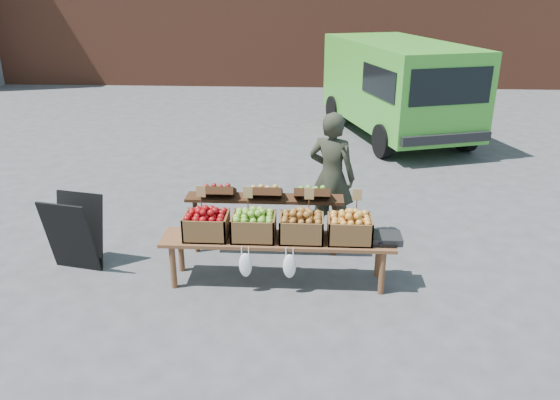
# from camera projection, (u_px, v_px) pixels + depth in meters

# --- Properties ---
(ground) EXTENTS (80.00, 80.00, 0.00)m
(ground) POSITION_uv_depth(u_px,v_px,m) (251.00, 287.00, 6.41)
(ground) COLOR #454548
(delivery_van) EXTENTS (3.49, 5.16, 2.12)m
(delivery_van) POSITION_uv_depth(u_px,v_px,m) (397.00, 90.00, 12.26)
(delivery_van) COLOR green
(delivery_van) RESTS_ON ground
(vendor) EXTENTS (0.76, 0.64, 1.78)m
(vendor) POSITION_uv_depth(u_px,v_px,m) (332.00, 177.00, 7.35)
(vendor) COLOR #272A1F
(vendor) RESTS_ON ground
(chalkboard_sign) EXTENTS (0.69, 0.47, 0.95)m
(chalkboard_sign) POSITION_uv_depth(u_px,v_px,m) (75.00, 233.00, 6.67)
(chalkboard_sign) COLOR black
(chalkboard_sign) RESTS_ON ground
(back_table) EXTENTS (2.10, 0.44, 1.04)m
(back_table) POSITION_uv_depth(u_px,v_px,m) (265.00, 217.00, 7.01)
(back_table) COLOR #341D0F
(back_table) RESTS_ON ground
(display_bench) EXTENTS (2.70, 0.56, 0.57)m
(display_bench) POSITION_uv_depth(u_px,v_px,m) (278.00, 260.00, 6.42)
(display_bench) COLOR brown
(display_bench) RESTS_ON ground
(crate_golden_apples) EXTENTS (0.50, 0.40, 0.28)m
(crate_golden_apples) POSITION_uv_depth(u_px,v_px,m) (206.00, 226.00, 6.31)
(crate_golden_apples) COLOR maroon
(crate_golden_apples) RESTS_ON display_bench
(crate_russet_pears) EXTENTS (0.50, 0.40, 0.28)m
(crate_russet_pears) POSITION_uv_depth(u_px,v_px,m) (254.00, 227.00, 6.28)
(crate_russet_pears) COLOR #588E26
(crate_russet_pears) RESTS_ON display_bench
(crate_red_apples) EXTENTS (0.50, 0.40, 0.28)m
(crate_red_apples) POSITION_uv_depth(u_px,v_px,m) (301.00, 228.00, 6.25)
(crate_red_apples) COLOR #A9782D
(crate_red_apples) RESTS_ON display_bench
(crate_green_apples) EXTENTS (0.50, 0.40, 0.28)m
(crate_green_apples) POSITION_uv_depth(u_px,v_px,m) (350.00, 229.00, 6.22)
(crate_green_apples) COLOR gold
(crate_green_apples) RESTS_ON display_bench
(weighing_scale) EXTENTS (0.34, 0.30, 0.08)m
(weighing_scale) POSITION_uv_depth(u_px,v_px,m) (386.00, 238.00, 6.24)
(weighing_scale) COLOR black
(weighing_scale) RESTS_ON display_bench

